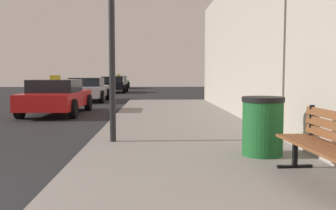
{
  "coord_description": "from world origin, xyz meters",
  "views": [
    {
      "loc": [
        3.29,
        -3.35,
        1.47
      ],
      "look_at": [
        3.52,
        3.18,
        0.93
      ],
      "focal_mm": 40.32,
      "sensor_mm": 36.0,
      "label": 1
    }
  ],
  "objects_px": {
    "car_black": "(114,84)",
    "car_green": "(119,82)",
    "car_red": "(57,97)",
    "trash_bin": "(263,126)",
    "car_silver": "(88,89)",
    "bench": "(332,142)"
  },
  "relations": [
    {
      "from": "car_green",
      "to": "bench",
      "type": "bearing_deg",
      "value": -80.41
    },
    {
      "from": "car_red",
      "to": "car_silver",
      "type": "xyz_separation_m",
      "value": [
        -0.03,
        6.46,
        -0.0
      ]
    },
    {
      "from": "trash_bin",
      "to": "car_silver",
      "type": "xyz_separation_m",
      "value": [
        -5.36,
        14.3,
        0.01
      ]
    },
    {
      "from": "bench",
      "to": "car_green",
      "type": "bearing_deg",
      "value": 96.95
    },
    {
      "from": "bench",
      "to": "trash_bin",
      "type": "relative_size",
      "value": 1.99
    },
    {
      "from": "bench",
      "to": "car_green",
      "type": "relative_size",
      "value": 0.42
    },
    {
      "from": "car_silver",
      "to": "car_green",
      "type": "bearing_deg",
      "value": 90.18
    },
    {
      "from": "car_black",
      "to": "car_green",
      "type": "bearing_deg",
      "value": 92.71
    },
    {
      "from": "trash_bin",
      "to": "car_black",
      "type": "distance_m",
      "value": 24.44
    },
    {
      "from": "car_black",
      "to": "trash_bin",
      "type": "bearing_deg",
      "value": -78.17
    },
    {
      "from": "car_black",
      "to": "car_green",
      "type": "relative_size",
      "value": 0.94
    },
    {
      "from": "trash_bin",
      "to": "car_green",
      "type": "xyz_separation_m",
      "value": [
        -5.41,
        32.47,
        0.02
      ]
    },
    {
      "from": "bench",
      "to": "car_black",
      "type": "distance_m",
      "value": 26.14
    },
    {
      "from": "car_red",
      "to": "car_black",
      "type": "relative_size",
      "value": 1.04
    },
    {
      "from": "bench",
      "to": "car_red",
      "type": "relative_size",
      "value": 0.43
    },
    {
      "from": "bench",
      "to": "car_red",
      "type": "distance_m",
      "value": 11.07
    },
    {
      "from": "trash_bin",
      "to": "car_silver",
      "type": "height_order",
      "value": "car_silver"
    },
    {
      "from": "car_green",
      "to": "trash_bin",
      "type": "bearing_deg",
      "value": -80.53
    },
    {
      "from": "bench",
      "to": "car_red",
      "type": "bearing_deg",
      "value": 118.23
    },
    {
      "from": "bench",
      "to": "car_silver",
      "type": "relative_size",
      "value": 0.47
    },
    {
      "from": "bench",
      "to": "car_green",
      "type": "xyz_separation_m",
      "value": [
        -5.77,
        34.14,
        -0.02
      ]
    },
    {
      "from": "car_silver",
      "to": "car_black",
      "type": "relative_size",
      "value": 0.96
    }
  ]
}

